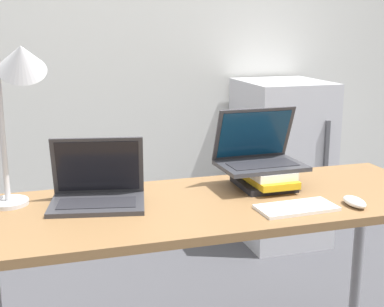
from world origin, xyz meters
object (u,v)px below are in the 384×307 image
(book_stack, at_px, (266,178))
(mini_fridge, at_px, (281,162))
(wireless_keyboard, at_px, (296,208))
(desk_lamp, at_px, (19,78))
(laptop_on_books, at_px, (259,155))
(laptop_left, at_px, (98,191))
(mouse, at_px, (354,202))

(book_stack, bearing_deg, mini_fridge, 61.28)
(wireless_keyboard, xyz_separation_m, desk_lamp, (-0.87, 0.31, 0.44))
(wireless_keyboard, height_order, desk_lamp, desk_lamp)
(desk_lamp, bearing_deg, laptop_on_books, -0.61)
(desk_lamp, distance_m, mini_fridge, 2.09)
(laptop_left, relative_size, mouse, 3.18)
(book_stack, distance_m, mouse, 0.36)
(laptop_left, bearing_deg, mini_fridge, 43.28)
(mini_fridge, bearing_deg, book_stack, -118.72)
(laptop_on_books, xyz_separation_m, wireless_keyboard, (0.01, -0.30, -0.12))
(book_stack, bearing_deg, wireless_keyboard, -91.66)
(laptop_left, xyz_separation_m, desk_lamp, (-0.23, 0.05, 0.40))
(mouse, bearing_deg, laptop_on_books, 124.53)
(laptop_left, xyz_separation_m, laptop_on_books, (0.63, 0.04, 0.08))
(wireless_keyboard, bearing_deg, desk_lamp, 160.74)
(laptop_left, xyz_separation_m, mouse, (0.85, -0.28, -0.03))
(wireless_keyboard, distance_m, desk_lamp, 1.02)
(mouse, height_order, mini_fridge, mini_fridge)
(desk_lamp, bearing_deg, mouse, -17.05)
(laptop_left, relative_size, book_stack, 1.41)
(laptop_on_books, relative_size, wireless_keyboard, 1.18)
(wireless_keyboard, height_order, mouse, mouse)
(laptop_left, relative_size, desk_lamp, 0.61)
(desk_lamp, bearing_deg, wireless_keyboard, -19.26)
(laptop_on_books, bearing_deg, laptop_left, -176.32)
(wireless_keyboard, bearing_deg, book_stack, 88.34)
(mouse, bearing_deg, mini_fridge, 72.71)
(laptop_on_books, height_order, mouse, laptop_on_books)
(laptop_on_books, height_order, wireless_keyboard, laptop_on_books)
(mouse, bearing_deg, wireless_keyboard, 172.75)
(wireless_keyboard, xyz_separation_m, mouse, (0.21, -0.03, 0.01))
(desk_lamp, relative_size, mini_fridge, 0.57)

